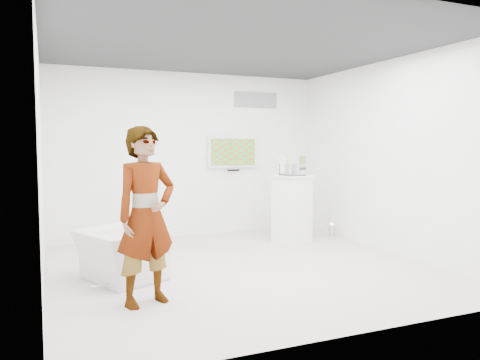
{
  "coord_description": "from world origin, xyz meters",
  "views": [
    {
      "loc": [
        -2.45,
        -5.84,
        1.69
      ],
      "look_at": [
        0.23,
        0.6,
        1.16
      ],
      "focal_mm": 35.0,
      "sensor_mm": 36.0,
      "label": 1
    }
  ],
  "objects_px": {
    "armchair": "(121,255)",
    "pedestal": "(292,209)",
    "person": "(146,216)",
    "floor_uplight": "(332,230)",
    "tv": "(233,152)"
  },
  "relations": [
    {
      "from": "pedestal",
      "to": "tv",
      "type": "bearing_deg",
      "value": 116.97
    },
    {
      "from": "person",
      "to": "floor_uplight",
      "type": "bearing_deg",
      "value": 10.96
    },
    {
      "from": "person",
      "to": "pedestal",
      "type": "relative_size",
      "value": 1.62
    },
    {
      "from": "pedestal",
      "to": "floor_uplight",
      "type": "distance_m",
      "value": 1.01
    },
    {
      "from": "pedestal",
      "to": "floor_uplight",
      "type": "bearing_deg",
      "value": 7.03
    },
    {
      "from": "tv",
      "to": "floor_uplight",
      "type": "bearing_deg",
      "value": -36.24
    },
    {
      "from": "pedestal",
      "to": "floor_uplight",
      "type": "relative_size",
      "value": 4.68
    },
    {
      "from": "armchair",
      "to": "floor_uplight",
      "type": "xyz_separation_m",
      "value": [
        3.98,
        1.31,
        -0.19
      ]
    },
    {
      "from": "tv",
      "to": "armchair",
      "type": "height_order",
      "value": "tv"
    },
    {
      "from": "person",
      "to": "floor_uplight",
      "type": "height_order",
      "value": "person"
    },
    {
      "from": "person",
      "to": "pedestal",
      "type": "distance_m",
      "value": 3.71
    },
    {
      "from": "tv",
      "to": "armchair",
      "type": "bearing_deg",
      "value": -135.59
    },
    {
      "from": "armchair",
      "to": "floor_uplight",
      "type": "height_order",
      "value": "armchair"
    },
    {
      "from": "armchair",
      "to": "pedestal",
      "type": "xyz_separation_m",
      "value": [
        3.09,
        1.2,
        0.26
      ]
    },
    {
      "from": "floor_uplight",
      "to": "person",
      "type": "bearing_deg",
      "value": -149.07
    }
  ]
}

